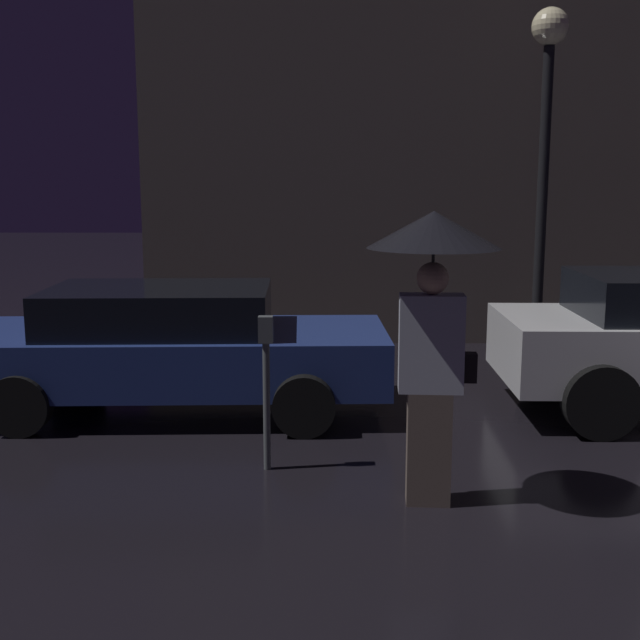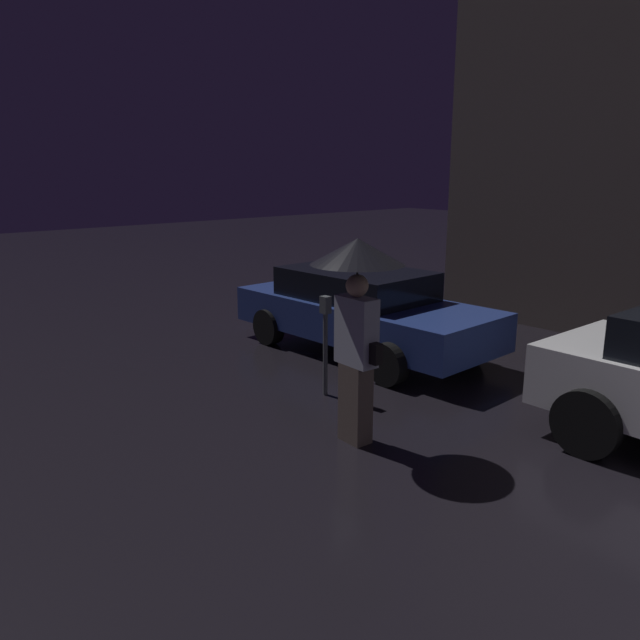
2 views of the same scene
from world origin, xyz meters
TOP-DOWN VIEW (x-y plane):
  - parked_car_blue at (-6.25, 1.47)m, footprint 4.44×1.98m
  - pedestrian_with_umbrella at (-3.86, -0.99)m, footprint 0.97×0.97m
  - parking_meter at (-5.14, -0.30)m, footprint 0.12×0.10m

SIDE VIEW (x-z plane):
  - parked_car_blue at x=-6.25m, z-range 0.04..1.36m
  - parking_meter at x=-5.14m, z-range 0.15..1.47m
  - pedestrian_with_umbrella at x=-3.86m, z-range 0.55..2.75m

